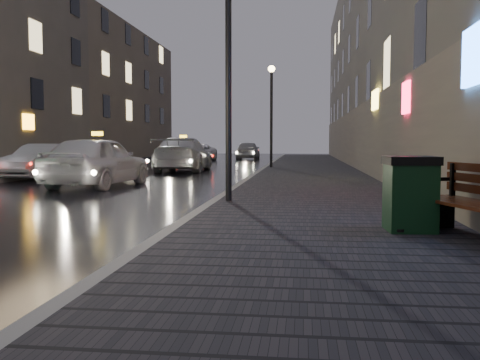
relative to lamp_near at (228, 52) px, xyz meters
The scene contains 16 objects.
ground 7.18m from the lamp_near, 107.14° to the right, with size 120.00×120.00×0.00m, color black.
sidewalk 15.52m from the lamp_near, 82.22° to the left, with size 4.60×58.00×0.15m, color black.
curb 15.39m from the lamp_near, 91.34° to the left, with size 0.20×58.00×0.15m, color slate.
sidewalk_far 18.65m from the lamp_near, 125.12° to the left, with size 2.40×58.00×0.15m, color black.
curb_far 17.95m from the lamp_near, 121.66° to the left, with size 0.20×58.00×0.15m, color slate.
building_near 19.94m from the lamp_near, 74.55° to the left, with size 1.80×50.00×13.00m, color #605B54.
building_far_c 36.45m from the lamp_near, 114.95° to the left, with size 6.00×22.00×11.00m, color #6B6051.
lamp_near is the anchor object (origin of this frame).
lamp_far 16.00m from the lamp_near, 90.00° to the left, with size 0.36×0.36×5.28m.
bench 6.52m from the lamp_near, 46.06° to the right, with size 1.25×2.14×1.03m.
trash_bin 5.70m from the lamp_near, 48.72° to the right, with size 0.78×0.78×1.13m.
taxi_near 7.53m from the lamp_near, 135.75° to the left, with size 1.99×4.94×1.68m, color white.
car_left_mid 12.26m from the lamp_near, 136.40° to the left, with size 1.49×4.27×1.41m, color #A5A5AD.
taxi_mid 15.24m from the lamp_near, 106.75° to the left, with size 2.35×5.79×1.68m, color silver.
taxi_far 28.77m from the lamp_near, 102.82° to the left, with size 2.20×4.78×1.33m, color white.
car_far 31.88m from the lamp_near, 95.15° to the left, with size 1.78×4.43×1.51m, color #9D9EA4.
Camera 1 is at (3.54, -5.99, 1.50)m, focal length 40.00 mm.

